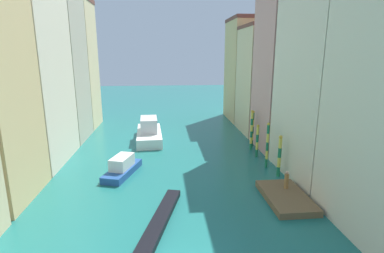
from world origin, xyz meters
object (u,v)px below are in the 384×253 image
at_px(person_on_dock, 286,180).
at_px(mooring_pole_4, 253,129).
at_px(gondola_black, 158,224).
at_px(mooring_pole_2, 257,140).
at_px(mooring_pole_3, 252,130).
at_px(waterfront_dock, 286,197).
at_px(vaporetto_white, 149,132).
at_px(mooring_pole_1, 267,145).
at_px(mooring_pole_0, 279,155).
at_px(motorboat_0, 122,167).

xyz_separation_m(person_on_dock, mooring_pole_4, (1.00, 13.45, 1.16)).
bearing_deg(gondola_black, mooring_pole_2, 50.50).
height_order(person_on_dock, mooring_pole_3, mooring_pole_3).
bearing_deg(waterfront_dock, mooring_pole_2, 85.45).
bearing_deg(vaporetto_white, mooring_pole_4, -18.00).
height_order(waterfront_dock, gondola_black, waterfront_dock).
height_order(vaporetto_white, gondola_black, vaporetto_white).
relative_size(mooring_pole_1, mooring_pole_3, 0.97).
bearing_deg(waterfront_dock, mooring_pole_1, 83.34).
bearing_deg(waterfront_dock, vaporetto_white, 122.25).
bearing_deg(person_on_dock, mooring_pole_0, 77.99).
relative_size(mooring_pole_2, gondola_black, 0.39).
distance_m(person_on_dock, vaporetto_white, 21.67).
distance_m(mooring_pole_2, vaporetto_white, 15.21).
relative_size(vaporetto_white, motorboat_0, 1.58).
bearing_deg(mooring_pole_0, mooring_pole_2, 94.02).
height_order(waterfront_dock, mooring_pole_3, mooring_pole_3).
relative_size(mooring_pole_1, motorboat_0, 0.81).
xyz_separation_m(mooring_pole_3, mooring_pole_4, (0.48, 1.09, -0.16)).
distance_m(mooring_pole_1, mooring_pole_3, 6.13).
relative_size(vaporetto_white, gondola_black, 0.96).
bearing_deg(mooring_pole_0, mooring_pole_3, 91.99).
bearing_deg(mooring_pole_3, mooring_pole_0, -88.01).
bearing_deg(mooring_pole_3, vaporetto_white, 157.15).
distance_m(vaporetto_white, motorboat_0, 12.22).
height_order(mooring_pole_4, gondola_black, mooring_pole_4).
bearing_deg(person_on_dock, mooring_pole_2, 87.54).
relative_size(person_on_dock, mooring_pole_3, 0.31).
bearing_deg(mooring_pole_2, mooring_pole_4, 81.31).
height_order(mooring_pole_3, gondola_black, mooring_pole_3).
bearing_deg(vaporetto_white, motorboat_0, -100.15).
xyz_separation_m(mooring_pole_3, vaporetto_white, (-12.89, 5.43, -1.44)).
relative_size(waterfront_dock, motorboat_0, 0.98).
height_order(waterfront_dock, mooring_pole_2, mooring_pole_2).
distance_m(mooring_pole_0, vaporetto_white, 19.22).
bearing_deg(vaporetto_white, mooring_pole_1, -42.12).
bearing_deg(gondola_black, motorboat_0, 110.67).
relative_size(waterfront_dock, mooring_pole_3, 1.17).
bearing_deg(mooring_pole_4, motorboat_0, -153.69).
xyz_separation_m(mooring_pole_1, vaporetto_white, (-12.78, 11.56, -1.34)).
relative_size(mooring_pole_3, motorboat_0, 0.84).
bearing_deg(waterfront_dock, mooring_pole_4, 84.34).
bearing_deg(waterfront_dock, gondola_black, -164.28).
bearing_deg(mooring_pole_0, mooring_pole_4, 88.90).
bearing_deg(vaporetto_white, waterfront_dock, -57.75).
relative_size(mooring_pole_1, mooring_pole_4, 1.03).
xyz_separation_m(mooring_pole_0, mooring_pole_3, (-0.30, 8.53, 0.44)).
bearing_deg(mooring_pole_0, vaporetto_white, 133.37).
relative_size(person_on_dock, mooring_pole_1, 0.32).
relative_size(mooring_pole_2, mooring_pole_4, 0.82).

